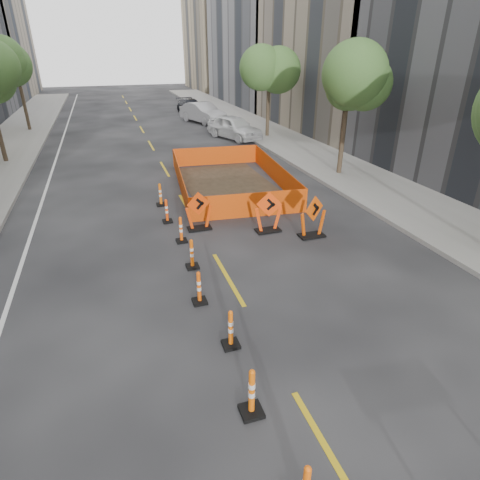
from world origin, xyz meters
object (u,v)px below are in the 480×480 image
object	(u,v)px
channelizer_7	(167,211)
parked_car_near	(234,127)
channelizer_8	(160,194)
chevron_sign_left	(199,211)
channelizer_6	(181,229)
chevron_sign_right	(313,217)
channelizer_3	(231,329)
chevron_sign_center	(269,212)
parked_car_far	(191,106)
parked_car_mid	(203,113)
channelizer_2	(252,392)
channelizer_4	(199,287)
channelizer_5	(192,254)

from	to	relation	value
channelizer_7	parked_car_near	world-z (taller)	parked_car_near
channelizer_8	chevron_sign_left	xyz separation A→B (m)	(0.97, -2.88, 0.24)
channelizer_6	chevron_sign_right	xyz separation A→B (m)	(4.42, -1.01, 0.30)
channelizer_3	chevron_sign_center	bearing A→B (deg)	60.54
channelizer_7	parked_car_far	world-z (taller)	parked_car_far
channelizer_7	chevron_sign_right	distance (m)	5.44
channelizer_8	chevron_sign_left	bearing A→B (deg)	-71.32
channelizer_6	parked_car_mid	bearing A→B (deg)	74.71
chevron_sign_right	parked_car_far	world-z (taller)	chevron_sign_right
channelizer_2	channelizer_3	xyz separation A→B (m)	(0.18, 1.86, -0.04)
channelizer_2	channelizer_4	distance (m)	3.72
channelizer_6	parked_car_near	xyz separation A→B (m)	(6.82, 15.62, 0.34)
channelizer_4	chevron_sign_center	bearing A→B (deg)	46.92
channelizer_4	parked_car_far	world-z (taller)	parked_car_far
channelizer_8	chevron_sign_right	world-z (taller)	chevron_sign_right
channelizer_4	channelizer_7	distance (m)	5.58
channelizer_3	channelizer_2	bearing A→B (deg)	-95.53
chevron_sign_right	chevron_sign_center	bearing A→B (deg)	121.46
channelizer_3	channelizer_5	world-z (taller)	same
channelizer_4	channelizer_5	size ratio (longest dim) A/B	0.98
channelizer_8	parked_car_near	xyz separation A→B (m)	(6.98, 11.90, 0.32)
channelizer_4	parked_car_mid	bearing A→B (deg)	76.30
chevron_sign_right	parked_car_mid	distance (m)	23.88
channelizer_6	chevron_sign_left	distance (m)	1.20
chevron_sign_left	parked_car_far	bearing A→B (deg)	72.22
channelizer_4	channelizer_8	distance (m)	7.44
channelizer_3	parked_car_far	world-z (taller)	parked_car_far
channelizer_6	parked_car_near	distance (m)	17.05
channelizer_6	parked_car_near	world-z (taller)	parked_car_near
channelizer_6	channelizer_7	xyz separation A→B (m)	(-0.19, 1.86, 0.00)
parked_car_mid	parked_car_near	bearing A→B (deg)	-105.61
chevron_sign_left	channelizer_6	bearing A→B (deg)	-140.57
channelizer_2	chevron_sign_left	world-z (taller)	chevron_sign_left
channelizer_5	channelizer_7	size ratio (longest dim) A/B	1.03
channelizer_8	channelizer_2	bearing A→B (deg)	-89.86
channelizer_6	parked_car_far	xyz separation A→B (m)	(6.34, 28.25, 0.22)
channelizer_3	channelizer_7	xyz separation A→B (m)	(-0.24, 7.44, -0.01)
channelizer_5	chevron_sign_right	xyz separation A→B (m)	(4.44, 0.85, 0.29)
channelizer_7	parked_car_near	xyz separation A→B (m)	(7.01, 13.76, 0.34)
channelizer_6	channelizer_5	bearing A→B (deg)	-90.68
channelizer_3	channelizer_7	bearing A→B (deg)	91.82
channelizer_6	chevron_sign_right	bearing A→B (deg)	-12.86
channelizer_5	parked_car_near	xyz separation A→B (m)	(6.84, 17.48, 0.33)
channelizer_7	parked_car_near	size ratio (longest dim) A/B	0.20
chevron_sign_right	channelizer_4	bearing A→B (deg)	-173.99
chevron_sign_left	chevron_sign_center	world-z (taller)	chevron_sign_center
channelizer_5	chevron_sign_left	world-z (taller)	chevron_sign_left
channelizer_5	parked_car_far	world-z (taller)	parked_car_far
channelizer_5	channelizer_8	bearing A→B (deg)	91.41
channelizer_4	channelizer_6	bearing A→B (deg)	86.41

